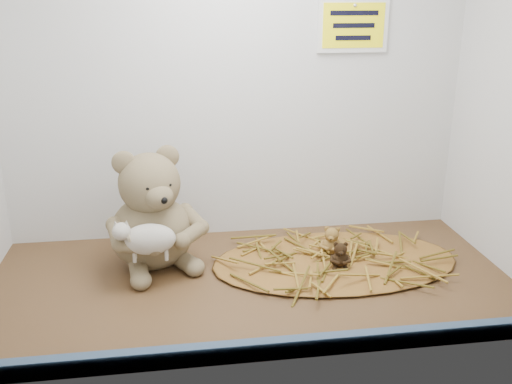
{
  "coord_description": "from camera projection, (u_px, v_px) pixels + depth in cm",
  "views": [
    {
      "loc": [
        -15.82,
        -115.67,
        62.83
      ],
      "look_at": [
        1.42,
        3.74,
        20.55
      ],
      "focal_mm": 40.0,
      "sensor_mm": 36.0,
      "label": 1
    }
  ],
  "objects": [
    {
      "name": "main_teddy",
      "position": [
        150.0,
        208.0,
        1.35
      ],
      "size": [
        31.1,
        31.83,
        29.25
      ],
      "primitive_type": null,
      "rotation": [
        0.0,
        0.0,
        0.38
      ],
      "color": "#79684A",
      "rests_on": "shelf_floor"
    },
    {
      "name": "alcove_shell",
      "position": [
        246.0,
        79.0,
        1.24
      ],
      "size": [
        120.4,
        60.2,
        90.4
      ],
      "color": "#452D18",
      "rests_on": "ground"
    },
    {
      "name": "toy_lamb",
      "position": [
        150.0,
        239.0,
        1.26
      ],
      "size": [
        15.13,
        9.23,
        9.77
      ],
      "primitive_type": null,
      "color": "beige",
      "rests_on": "main_teddy"
    },
    {
      "name": "front_rail",
      "position": [
        274.0,
        348.0,
        1.03
      ],
      "size": [
        119.28,
        2.2,
        3.6
      ],
      "primitive_type": "cube",
      "color": "#354B65",
      "rests_on": "shelf_floor"
    },
    {
      "name": "mini_teddy_tan",
      "position": [
        332.0,
        239.0,
        1.42
      ],
      "size": [
        7.63,
        7.82,
        7.24
      ],
      "primitive_type": null,
      "rotation": [
        0.0,
        0.0,
        -0.36
      ],
      "color": "olive",
      "rests_on": "straw_bed"
    },
    {
      "name": "mini_teddy_brown",
      "position": [
        340.0,
        253.0,
        1.35
      ],
      "size": [
        5.99,
        6.22,
        6.32
      ],
      "primitive_type": null,
      "rotation": [
        0.0,
        0.0,
        -0.18
      ],
      "color": "black",
      "rests_on": "straw_bed"
    },
    {
      "name": "wall_sign",
      "position": [
        353.0,
        25.0,
        1.44
      ],
      "size": [
        16.0,
        1.2,
        11.0
      ],
      "primitive_type": "cube",
      "color": "#FFF10D",
      "rests_on": "back_wall"
    },
    {
      "name": "straw_bed",
      "position": [
        335.0,
        261.0,
        1.4
      ],
      "size": [
        60.67,
        35.23,
        1.17
      ],
      "primitive_type": "ellipsoid",
      "color": "brown",
      "rests_on": "shelf_floor"
    }
  ]
}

